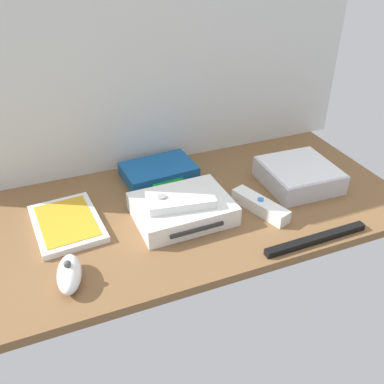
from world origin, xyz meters
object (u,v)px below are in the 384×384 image
(sensor_bar, at_px, (316,239))
(mini_computer, at_px, (299,175))
(game_console, at_px, (182,209))
(remote_wand, at_px, (260,206))
(game_case, at_px, (67,223))
(network_router, at_px, (159,171))
(remote_classic_pad, at_px, (180,199))
(remote_nunchuk, at_px, (69,274))

(sensor_bar, bearing_deg, mini_computer, 64.96)
(mini_computer, height_order, sensor_bar, mini_computer)
(game_console, height_order, mini_computer, mini_computer)
(game_console, relative_size, remote_wand, 1.40)
(game_case, bearing_deg, sensor_bar, -32.20)
(game_console, bearing_deg, game_case, 164.36)
(mini_computer, relative_size, sensor_bar, 0.73)
(network_router, bearing_deg, remote_classic_pad, -97.83)
(game_console, xyz_separation_m, game_case, (-0.24, 0.06, -0.01))
(game_case, bearing_deg, mini_computer, -8.46)
(remote_wand, distance_m, sensor_bar, 0.15)
(mini_computer, xyz_separation_m, remote_wand, (-0.15, -0.07, -0.01))
(game_console, bearing_deg, network_router, 86.88)
(game_case, bearing_deg, network_router, 21.83)
(mini_computer, relative_size, network_router, 0.94)
(game_case, height_order, network_router, network_router)
(remote_wand, height_order, remote_classic_pad, remote_classic_pad)
(remote_classic_pad, bearing_deg, remote_wand, -3.45)
(game_console, distance_m, remote_classic_pad, 0.03)
(remote_wand, bearing_deg, remote_classic_pad, 149.00)
(game_case, height_order, remote_wand, remote_wand)
(remote_nunchuk, bearing_deg, remote_classic_pad, 32.91)
(network_router, height_order, remote_nunchuk, remote_nunchuk)
(game_console, relative_size, network_router, 1.14)
(game_console, relative_size, game_case, 1.07)
(game_case, distance_m, remote_wand, 0.43)
(game_case, distance_m, sensor_bar, 0.53)
(game_case, relative_size, remote_classic_pad, 1.29)
(remote_nunchuk, height_order, remote_classic_pad, remote_classic_pad)
(mini_computer, relative_size, game_case, 0.88)
(game_case, relative_size, remote_wand, 1.32)
(game_console, relative_size, mini_computer, 1.21)
(mini_computer, height_order, network_router, mini_computer)
(network_router, xyz_separation_m, sensor_bar, (0.22, -0.37, -0.01))
(mini_computer, height_order, remote_nunchuk, mini_computer)
(game_console, xyz_separation_m, remote_classic_pad, (-0.01, -0.01, 0.03))
(remote_nunchuk, bearing_deg, network_router, 58.35)
(game_console, distance_m, network_router, 0.19)
(mini_computer, distance_m, network_router, 0.35)
(mini_computer, distance_m, remote_classic_pad, 0.33)
(mini_computer, xyz_separation_m, remote_nunchuk, (-0.58, -0.13, -0.01))
(remote_wand, relative_size, remote_nunchuk, 1.43)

